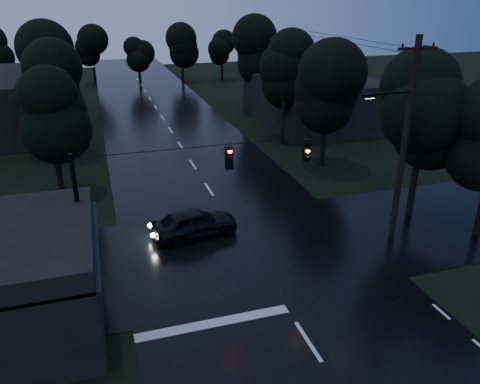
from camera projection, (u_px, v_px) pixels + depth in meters
main_road at (180, 146)px, 38.90m from camera, size 12.00×120.00×0.02m
cross_street at (248, 249)px, 23.06m from camera, size 60.00×9.00×0.02m
building_far_right at (314, 100)px, 45.39m from camera, size 10.00×14.00×4.40m
building_far_left at (8, 102)px, 42.89m from camera, size 10.00×16.00×5.00m
utility_pole_main at (403, 139)px, 22.17m from camera, size 3.50×0.30×10.00m
utility_pole_far at (284, 98)px, 37.90m from camera, size 2.00×0.30×7.50m
anchor_pole_left at (81, 224)px, 18.96m from camera, size 0.18×0.18×6.00m
span_signals at (268, 153)px, 20.29m from camera, size 15.00×0.37×1.12m
tree_corner_near at (425, 111)px, 24.35m from camera, size 4.48×4.48×9.44m
tree_left_a at (49, 112)px, 27.36m from camera, size 3.92×3.92×8.26m
tree_left_b at (47, 83)px, 34.08m from camera, size 4.20×4.20×8.85m
tree_left_c at (46, 61)px, 42.57m from camera, size 4.48×4.48×9.44m
tree_right_a at (327, 89)px, 32.14m from camera, size 4.20×4.20×8.85m
tree_right_b at (290, 67)px, 39.19m from camera, size 4.48×4.48×9.44m
tree_right_c at (258, 50)px, 48.01m from camera, size 4.76×4.76×10.03m
car at (195, 223)px, 24.07m from camera, size 4.64×2.42×1.51m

